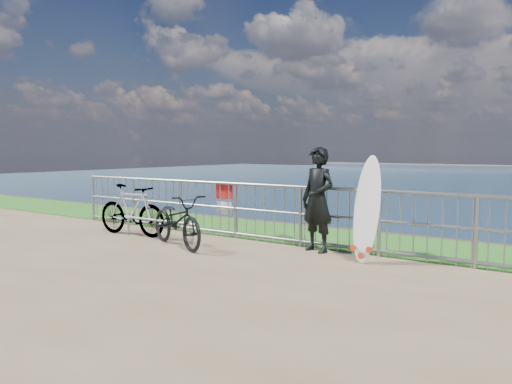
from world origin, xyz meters
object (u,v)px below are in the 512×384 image
Objects in this scene: surfer at (318,200)px; bicycle_far at (131,210)px; surfboard at (366,213)px; bicycle_near at (177,220)px.

surfer reaches higher than bicycle_far.
bicycle_far is at bearing -174.32° from surfboard.
bicycle_near is at bearing -140.05° from surfer.
bicycle_far reaches higher than bicycle_near.
bicycle_far is at bearing -154.11° from surfer.
surfboard is 3.44m from bicycle_near.
surfboard is 0.92× the size of bicycle_near.
surfboard reaches higher than bicycle_far.
bicycle_far is (-4.93, -0.49, -0.25)m from surfboard.
surfboard is 4.96m from bicycle_far.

